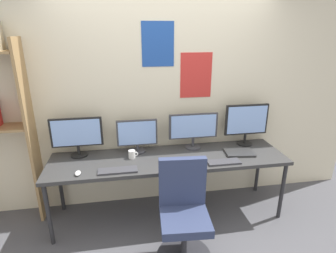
{
  "coord_description": "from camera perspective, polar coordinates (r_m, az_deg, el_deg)",
  "views": [
    {
      "loc": [
        -0.47,
        -2.11,
        2.08
      ],
      "look_at": [
        0.0,
        0.65,
        1.09
      ],
      "focal_mm": 29.08,
      "sensor_mm": 36.0,
      "label": 1
    }
  ],
  "objects": [
    {
      "name": "office_chair",
      "position": [
        2.69,
        3.3,
        -19.26
      ],
      "size": [
        0.52,
        0.52,
        0.99
      ],
      "color": "#2D2D33",
      "rests_on": "ground_plane"
    },
    {
      "name": "coffee_mug",
      "position": [
        3.06,
        -7.52,
        -5.79
      ],
      "size": [
        0.11,
        0.08,
        0.09
      ],
      "color": "white",
      "rests_on": "desk"
    },
    {
      "name": "monitor_far_right",
      "position": [
        3.43,
        16.12,
        0.93
      ],
      "size": [
        0.53,
        0.18,
        0.51
      ],
      "color": "black",
      "rests_on": "desk"
    },
    {
      "name": "keyboard_left",
      "position": [
        2.82,
        -10.47,
        -9.06
      ],
      "size": [
        0.39,
        0.13,
        0.02
      ],
      "primitive_type": "cube",
      "color": "#38383D",
      "rests_on": "desk"
    },
    {
      "name": "ground_plane",
      "position": [
        3.0,
        2.28,
        -24.43
      ],
      "size": [
        12.0,
        12.0,
        0.0
      ],
      "primitive_type": "plane",
      "color": "#4C4C51"
    },
    {
      "name": "monitor_center_right",
      "position": [
        3.22,
        5.34,
        -0.37
      ],
      "size": [
        0.58,
        0.18,
        0.43
      ],
      "color": "#38383D",
      "rests_on": "desk"
    },
    {
      "name": "computer_mouse",
      "position": [
        2.85,
        -18.39,
        -9.28
      ],
      "size": [
        0.06,
        0.1,
        0.03
      ],
      "primitive_type": "ellipsoid",
      "color": "silver",
      "rests_on": "desk"
    },
    {
      "name": "desk",
      "position": [
        3.08,
        0.16,
        -7.27
      ],
      "size": [
        2.63,
        0.68,
        0.74
      ],
      "color": "#333333",
      "rests_on": "ground_plane"
    },
    {
      "name": "laptop_closed",
      "position": [
        3.25,
        14.73,
        -5.33
      ],
      "size": [
        0.34,
        0.26,
        0.02
      ],
      "primitive_type": "cube",
      "rotation": [
        0.0,
        0.0,
        -0.12
      ],
      "color": "#2D2D2D",
      "rests_on": "desk"
    },
    {
      "name": "monitor_center_left",
      "position": [
        3.14,
        -6.48,
        -1.79
      ],
      "size": [
        0.46,
        0.18,
        0.39
      ],
      "color": "#38383D",
      "rests_on": "desk"
    },
    {
      "name": "monitor_far_left",
      "position": [
        3.16,
        -18.58,
        -1.64
      ],
      "size": [
        0.56,
        0.18,
        0.45
      ],
      "color": "black",
      "rests_on": "desk"
    },
    {
      "name": "wall_back",
      "position": [
        3.26,
        -1.08,
        5.64
      ],
      "size": [
        5.03,
        0.11,
        2.6
      ],
      "color": "beige",
      "rests_on": "ground_plane"
    },
    {
      "name": "keyboard_right",
      "position": [
        3.0,
        11.62,
        -7.31
      ],
      "size": [
        0.35,
        0.13,
        0.02
      ],
      "primitive_type": "cube",
      "color": "#38383D",
      "rests_on": "desk"
    }
  ]
}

